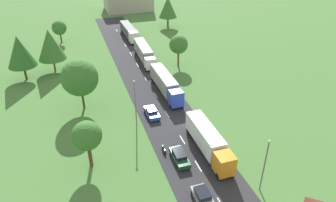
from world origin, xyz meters
The scene contains 19 objects.
road centered at (0.00, 24.50, 0.03)m, with size 10.00×140.00×0.06m, color #2B2B30.
lane_marking_centre centered at (0.00, 20.13, 0.07)m, with size 0.16×119.74×0.01m.
truck_lead centered at (2.58, 15.14, 2.20)m, with size 2.53×12.50×3.75m.
truck_second centered at (2.26, 34.92, 2.22)m, with size 2.67×13.99×3.77m.
truck_third centered at (2.35, 52.57, 2.19)m, with size 2.87×14.12×3.73m.
truck_fourth centered at (2.38, 70.77, 2.07)m, with size 2.79×13.71×3.47m.
car_lead centered at (-2.02, 6.49, 0.88)m, with size 1.94×4.01×1.58m.
car_second centered at (-2.15, 14.53, 0.84)m, with size 1.91×4.62×1.49m.
car_third centered at (-2.77, 27.42, 0.84)m, with size 2.02×4.43×1.48m.
motorcycle_courier centered at (-3.73, 17.20, 0.54)m, with size 0.28×1.94×0.91m.
lamppost_lead centered at (5.90, 5.99, 4.55)m, with size 0.36×0.36×8.15m.
lamppost_second centered at (-5.98, 25.64, 4.77)m, with size 0.36×0.36×8.57m.
tree_oak centered at (-14.51, 17.63, 5.25)m, with size 4.15×4.15×7.38m.
tree_birch centered at (-18.98, 52.97, 6.49)m, with size 6.20×6.20×9.91m.
tree_maple centered at (-16.98, 72.80, 4.29)m, with size 4.02×4.02×6.32m.
tree_pine centered at (-25.11, 50.49, 6.54)m, with size 6.02×6.02×9.87m.
tree_elm centered at (-14.07, 34.05, 6.32)m, with size 6.67×6.67×9.67m.
tree_ash centered at (9.28, 46.89, 5.38)m, with size 4.39×4.39×7.60m.
tree_lime centered at (16.60, 77.15, 6.46)m, with size 5.77×5.77×9.65m.
Camera 1 is at (-14.64, -18.04, 30.64)m, focal length 33.23 mm.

